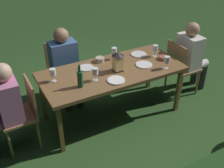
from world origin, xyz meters
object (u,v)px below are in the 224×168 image
(chair_head_far, at_px, (23,111))
(plate_a, at_px, (86,68))
(wine_glass_d, at_px, (53,73))
(bowl_olives, at_px, (100,59))
(wine_glass_e, at_px, (114,51))
(bowl_bread, at_px, (163,58))
(wine_glass_c, at_px, (155,49))
(plate_c, at_px, (139,54))
(chair_side_left_b, at_px, (62,67))
(plate_d, at_px, (116,80))
(lantern_centerpiece, at_px, (118,61))
(person_in_pink, at_px, (4,105))
(person_in_cream, at_px, (192,54))
(chair_head_near, at_px, (180,66))
(green_bottle_on_table, at_px, (80,79))
(wine_glass_b, at_px, (95,72))
(wine_glass_a, at_px, (167,60))
(plate_b, at_px, (144,65))
(person_in_blue, at_px, (65,64))
(dining_table, at_px, (112,73))

(chair_head_far, xyz_separation_m, plate_a, (-0.91, -0.20, 0.25))
(wine_glass_d, distance_m, bowl_olives, 0.76)
(wine_glass_e, xyz_separation_m, bowl_bread, (-0.60, 0.34, -0.09))
(wine_glass_c, bearing_deg, plate_c, -39.58)
(chair_side_left_b, xyz_separation_m, plate_d, (-0.34, 1.08, 0.25))
(lantern_centerpiece, height_order, plate_a, lantern_centerpiece)
(person_in_pink, distance_m, lantern_centerpiece, 1.46)
(chair_side_left_b, bearing_deg, person_in_cream, 155.72)
(chair_head_near, distance_m, wine_glass_c, 0.59)
(chair_side_left_b, bearing_deg, person_in_pink, 40.34)
(green_bottle_on_table, distance_m, wine_glass_b, 0.22)
(wine_glass_a, height_order, plate_d, wine_glass_a)
(bowl_olives, bearing_deg, chair_head_near, 166.48)
(plate_a, bearing_deg, lantern_centerpiece, 143.04)
(wine_glass_a, bearing_deg, chair_head_far, -9.11)
(wine_glass_c, xyz_separation_m, plate_b, (0.29, 0.16, -0.11))
(chair_head_near, height_order, green_bottle_on_table, green_bottle_on_table)
(green_bottle_on_table, bearing_deg, wine_glass_d, -48.74)
(plate_c, height_order, plate_d, same)
(green_bottle_on_table, relative_size, wine_glass_b, 1.72)
(plate_d, bearing_deg, bowl_olives, -95.62)
(bowl_olives, bearing_deg, wine_glass_a, 139.31)
(wine_glass_e, xyz_separation_m, bowl_olives, (0.21, -0.02, -0.09))
(green_bottle_on_table, height_order, plate_a, green_bottle_on_table)
(chair_side_left_b, bearing_deg, bowl_olives, 126.92)
(person_in_blue, bearing_deg, plate_d, 110.93)
(chair_side_left_b, distance_m, chair_head_far, 1.12)
(green_bottle_on_table, bearing_deg, bowl_bread, -175.27)
(wine_glass_e, bearing_deg, wine_glass_b, 39.75)
(green_bottle_on_table, height_order, plate_c, green_bottle_on_table)
(chair_head_far, xyz_separation_m, wine_glass_e, (-1.37, -0.27, 0.36))
(green_bottle_on_table, bearing_deg, person_in_blue, -96.76)
(person_in_cream, height_order, wine_glass_a, person_in_cream)
(wine_glass_b, bearing_deg, person_in_blue, -80.75)
(person_in_blue, height_order, lantern_centerpiece, person_in_blue)
(person_in_cream, height_order, green_bottle_on_table, person_in_cream)
(wine_glass_c, height_order, plate_a, wine_glass_c)
(plate_a, height_order, plate_b, same)
(plate_a, bearing_deg, plate_b, 157.98)
(wine_glass_a, relative_size, wine_glass_d, 1.00)
(green_bottle_on_table, relative_size, bowl_olives, 2.34)
(person_in_blue, distance_m, wine_glass_d, 0.66)
(wine_glass_b, bearing_deg, person_in_pink, -6.90)
(wine_glass_e, height_order, plate_b, wine_glass_e)
(chair_head_near, distance_m, lantern_centerpiece, 1.20)
(chair_head_far, xyz_separation_m, plate_d, (-1.11, 0.26, 0.25))
(chair_head_far, xyz_separation_m, plate_c, (-1.75, -0.21, 0.25))
(plate_b, bearing_deg, bowl_olives, -38.92)
(dining_table, bearing_deg, plate_c, -158.93)
(wine_glass_b, bearing_deg, plate_b, -176.70)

